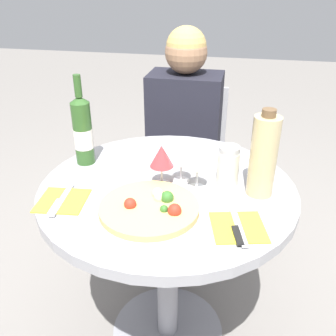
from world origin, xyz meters
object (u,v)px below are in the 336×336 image
at_px(seated_diner, 181,158).
at_px(tall_carafe, 263,156).
at_px(pizza_large, 151,207).
at_px(dining_table, 168,224).
at_px(chair_behind_diner, 185,167).
at_px(wine_bottle, 83,131).

bearing_deg(seated_diner, tall_carafe, 120.60).
bearing_deg(seated_diner, pizza_large, 92.94).
bearing_deg(tall_carafe, dining_table, -178.04).
xyz_separation_m(chair_behind_diner, tall_carafe, (0.37, -0.76, 0.47)).
xyz_separation_m(dining_table, seated_diner, (-0.06, 0.63, -0.04)).
distance_m(dining_table, seated_diner, 0.63).
distance_m(dining_table, chair_behind_diner, 0.79).
height_order(pizza_large, wine_bottle, wine_bottle).
distance_m(dining_table, tall_carafe, 0.43).
bearing_deg(tall_carafe, pizza_large, -151.89).
xyz_separation_m(seated_diner, pizza_large, (0.04, -0.79, 0.22)).
relative_size(wine_bottle, tall_carafe, 1.16).
distance_m(chair_behind_diner, seated_diner, 0.19).
xyz_separation_m(chair_behind_diner, seated_diner, (-0.00, -0.14, 0.12)).
bearing_deg(wine_bottle, seated_diner, 61.54).
height_order(seated_diner, pizza_large, seated_diner).
bearing_deg(dining_table, tall_carafe, 1.96).
relative_size(dining_table, seated_diner, 0.75).
xyz_separation_m(pizza_large, tall_carafe, (0.33, 0.17, 0.12)).
relative_size(chair_behind_diner, tall_carafe, 2.92).
xyz_separation_m(dining_table, tall_carafe, (0.31, 0.01, 0.30)).
xyz_separation_m(dining_table, chair_behind_diner, (-0.06, 0.77, -0.17)).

